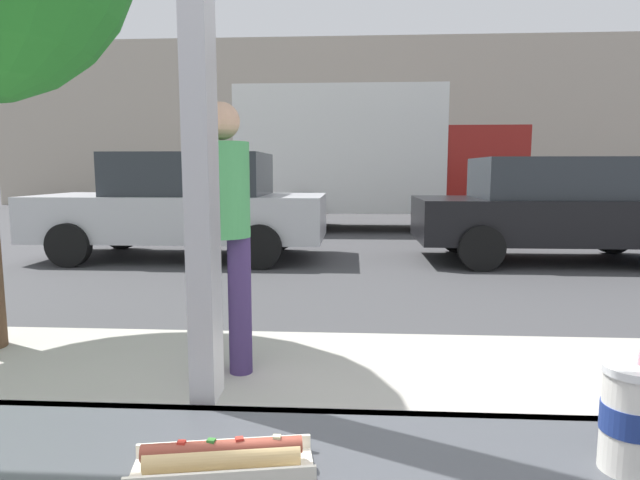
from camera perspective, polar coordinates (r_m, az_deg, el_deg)
ground_plane at (r=9.05m, az=1.56°, el=-1.36°), size 60.00×60.00×0.00m
sidewalk_strip at (r=2.87m, az=-2.93°, el=-19.74°), size 16.00×2.80×0.16m
building_facade_far at (r=21.50m, az=2.72°, el=12.34°), size 28.00×1.20×6.43m
soda_cup_left at (r=0.97m, az=30.32°, el=-16.05°), size 0.09×0.09×0.32m
hotdog_tray_near at (r=0.89m, az=-10.38°, el=-22.04°), size 0.29×0.15×0.05m
parked_car_silver at (r=8.68m, az=-14.32°, el=3.66°), size 4.50×1.98×1.66m
parked_car_black at (r=8.82m, az=23.78°, el=3.10°), size 4.16×1.90×1.58m
box_truck at (r=12.67m, az=5.24°, el=8.95°), size 6.37×2.44×3.24m
pedestrian at (r=3.21m, az=-10.35°, el=1.99°), size 0.32×0.32×1.63m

